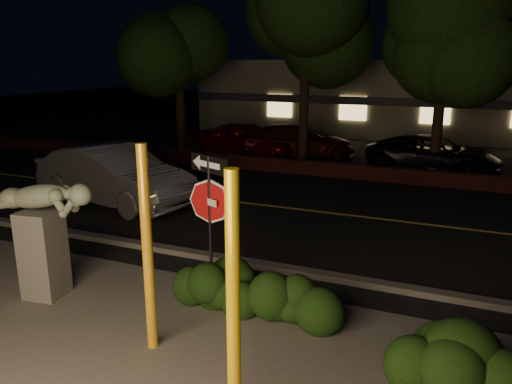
% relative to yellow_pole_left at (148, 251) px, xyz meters
% --- Properties ---
extents(ground, '(90.00, 90.00, 0.00)m').
position_rel_yellow_pole_left_xyz_m(ground, '(0.48, 10.34, -1.50)').
color(ground, black).
rests_on(ground, ground).
extents(patio, '(14.00, 6.00, 0.02)m').
position_rel_yellow_pole_left_xyz_m(patio, '(0.48, -0.66, -1.49)').
color(patio, '#4C4944').
rests_on(patio, ground).
extents(road, '(80.00, 8.00, 0.01)m').
position_rel_yellow_pole_left_xyz_m(road, '(0.48, 7.34, -1.50)').
color(road, black).
rests_on(road, ground).
extents(lane_marking, '(80.00, 0.12, 0.00)m').
position_rel_yellow_pole_left_xyz_m(lane_marking, '(0.48, 7.34, -1.48)').
color(lane_marking, tan).
rests_on(lane_marking, road).
extents(curb, '(80.00, 0.25, 0.12)m').
position_rel_yellow_pole_left_xyz_m(curb, '(0.48, 3.24, -1.44)').
color(curb, '#4C4944').
rests_on(curb, ground).
extents(brick_wall, '(40.00, 0.35, 0.50)m').
position_rel_yellow_pole_left_xyz_m(brick_wall, '(0.48, 11.64, -1.25)').
color(brick_wall, '#481A17').
rests_on(brick_wall, ground).
extents(parking_lot, '(40.00, 12.00, 0.01)m').
position_rel_yellow_pole_left_xyz_m(parking_lot, '(0.48, 17.34, -1.50)').
color(parking_lot, black).
rests_on(parking_lot, ground).
extents(building, '(22.00, 10.20, 4.00)m').
position_rel_yellow_pole_left_xyz_m(building, '(0.48, 25.33, 0.50)').
color(building, gray).
rests_on(building, ground).
extents(tree_far_a, '(4.60, 4.60, 7.43)m').
position_rel_yellow_pole_left_xyz_m(tree_far_a, '(-7.52, 13.34, 3.84)').
color(tree_far_a, black).
rests_on(tree_far_a, ground).
extents(tree_far_b, '(5.20, 5.20, 8.41)m').
position_rel_yellow_pole_left_xyz_m(tree_far_b, '(-2.02, 13.54, 4.55)').
color(tree_far_b, black).
rests_on(tree_far_b, ground).
extents(tree_far_c, '(4.80, 4.80, 7.84)m').
position_rel_yellow_pole_left_xyz_m(tree_far_c, '(2.98, 13.14, 4.16)').
color(tree_far_c, black).
rests_on(tree_far_c, ground).
extents(yellow_pole_left, '(0.15, 0.15, 3.00)m').
position_rel_yellow_pole_left_xyz_m(yellow_pole_left, '(0.00, 0.00, 0.00)').
color(yellow_pole_left, gold).
rests_on(yellow_pole_left, ground).
extents(yellow_pole_right, '(0.15, 0.15, 3.04)m').
position_rel_yellow_pole_left_xyz_m(yellow_pole_right, '(1.82, -1.09, 0.02)').
color(yellow_pole_right, yellow).
rests_on(yellow_pole_right, ground).
extents(signpost, '(0.82, 0.36, 2.60)m').
position_rel_yellow_pole_left_xyz_m(signpost, '(0.22, 1.42, 0.35)').
color(signpost, black).
rests_on(signpost, ground).
extents(sculpture, '(1.98, 0.77, 2.11)m').
position_rel_yellow_pole_left_xyz_m(sculpture, '(-2.62, 0.66, -0.20)').
color(sculpture, '#4C4944').
rests_on(sculpture, ground).
extents(hedge_center, '(1.75, 0.86, 0.90)m').
position_rel_yellow_pole_left_xyz_m(hedge_center, '(0.25, 1.51, -1.05)').
color(hedge_center, black).
rests_on(hedge_center, ground).
extents(hedge_right, '(1.55, 0.95, 0.96)m').
position_rel_yellow_pole_left_xyz_m(hedge_right, '(1.64, 1.43, -1.02)').
color(hedge_right, black).
rests_on(hedge_right, ground).
extents(hedge_far_right, '(1.71, 1.15, 1.14)m').
position_rel_yellow_pole_left_xyz_m(hedge_far_right, '(4.10, 0.64, -0.93)').
color(hedge_far_right, black).
rests_on(hedge_far_right, ground).
extents(silver_sedan, '(5.35, 2.79, 1.68)m').
position_rel_yellow_pole_left_xyz_m(silver_sedan, '(-5.26, 5.88, -0.66)').
color(silver_sedan, silver).
rests_on(silver_sedan, ground).
extents(parked_car_red, '(4.49, 2.11, 1.49)m').
position_rel_yellow_pole_left_xyz_m(parked_car_red, '(-4.61, 13.83, -0.76)').
color(parked_car_red, '#660605').
rests_on(parked_car_red, ground).
extents(parked_car_darkred, '(5.20, 3.72, 1.40)m').
position_rel_yellow_pole_left_xyz_m(parked_car_darkred, '(-2.61, 14.44, -0.80)').
color(parked_car_darkred, '#3C1009').
rests_on(parked_car_darkred, ground).
extents(parked_car_dark, '(5.00, 2.86, 1.31)m').
position_rel_yellow_pole_left_xyz_m(parked_car_dark, '(2.88, 13.92, -0.85)').
color(parked_car_dark, black).
rests_on(parked_car_dark, ground).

